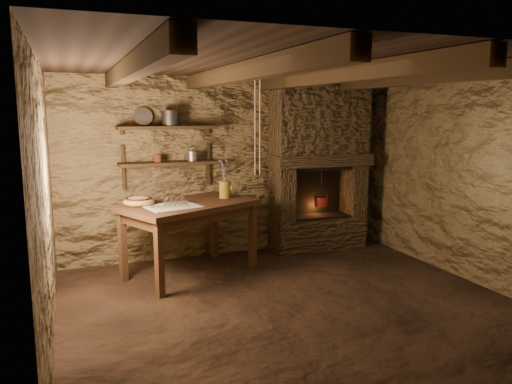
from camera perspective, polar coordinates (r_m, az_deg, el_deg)
name	(u,v)px	position (r m, az deg, el deg)	size (l,w,h in m)	color
floor	(289,303)	(5.27, 3.84, -12.57)	(4.50, 4.50, 0.00)	black
back_wall	(229,167)	(6.80, -3.12, 2.87)	(4.50, 0.04, 2.40)	brown
front_wall	(426,235)	(3.28, 18.89, -4.66)	(4.50, 0.04, 2.40)	brown
left_wall	(45,203)	(4.50, -22.98, -1.19)	(0.04, 4.00, 2.40)	brown
right_wall	(469,177)	(6.23, 23.13, 1.54)	(0.04, 4.00, 2.40)	brown
ceiling	(292,64)	(4.91, 4.16, 14.41)	(4.50, 4.00, 0.04)	black
beam_far_left	(132,69)	(4.48, -14.03, 13.49)	(0.14, 3.95, 0.16)	black
beam_mid_left	(243,72)	(4.71, -1.53, 13.54)	(0.14, 3.95, 0.16)	black
beam_mid_right	(338,75)	(5.13, 9.35, 13.08)	(0.14, 3.95, 0.16)	black
beam_far_right	(420,77)	(5.70, 18.28, 12.36)	(0.14, 3.95, 0.16)	black
shelf_lower	(169,163)	(6.42, -9.93, 3.26)	(1.25, 0.30, 0.04)	black
shelf_upper	(168,127)	(6.39, -10.05, 7.28)	(1.25, 0.30, 0.04)	black
hearth	(319,163)	(7.07, 7.17, 3.28)	(1.43, 0.51, 2.30)	#392C1C
work_table	(190,236)	(6.04, -7.54, -5.03)	(1.77, 1.45, 0.88)	#352012
linen_cloth	(172,206)	(5.73, -9.58, -1.63)	(0.57, 0.46, 0.01)	white
pewter_cutlery_row	(172,206)	(5.71, -9.55, -1.56)	(0.48, 0.19, 0.01)	gray
drinking_glasses	(172,201)	(5.84, -9.63, -1.03)	(0.19, 0.06, 0.07)	white
stoneware_jug	(225,181)	(6.20, -3.58, 1.23)	(0.17, 0.17, 0.49)	#A88620
wooden_bowl	(139,202)	(5.89, -13.25, -1.08)	(0.36, 0.36, 0.13)	#9D7844
iron_stockpot	(171,119)	(6.40, -9.73, 8.23)	(0.23, 0.23, 0.17)	#2A2825
tin_pan	(143,116)	(6.44, -12.79, 8.42)	(0.23, 0.23, 0.03)	#9D9C98
small_kettle	(193,156)	(6.48, -7.27, 4.10)	(0.18, 0.13, 0.19)	#9D9C98
rusty_tin	(158,158)	(6.39, -11.15, 3.81)	(0.09, 0.09, 0.09)	#5B2112
red_pot	(321,201)	(7.11, 7.44, -1.01)	(0.24, 0.24, 0.54)	maroon
hanging_ropes	(257,124)	(5.88, 0.16, 7.74)	(0.08, 0.08, 1.20)	#C9AF8E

